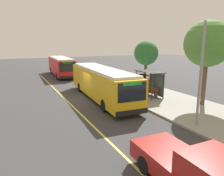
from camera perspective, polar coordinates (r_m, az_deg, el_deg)
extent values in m
plane|color=#38383A|center=(20.67, -6.06, -2.77)|extent=(120.00, 120.00, 0.00)
cube|color=gray|center=(23.31, 7.94, -0.93)|extent=(44.00, 6.40, 0.15)
cube|color=#E0D64C|center=(20.06, -11.98, -3.42)|extent=(36.00, 0.14, 0.01)
cube|color=gold|center=(20.15, -2.90, 1.41)|extent=(12.50, 3.20, 2.40)
cube|color=silver|center=(19.95, -2.94, 5.08)|extent=(11.50, 2.89, 0.20)
cube|color=black|center=(14.50, 5.51, -1.11)|extent=(0.15, 2.17, 1.34)
cube|color=black|center=(20.56, 0.47, 2.46)|extent=(10.88, 0.61, 1.06)
cube|color=black|center=(20.82, 0.47, -0.98)|extent=(11.75, 0.65, 0.28)
cube|color=#26D83F|center=(14.38, 5.57, 1.17)|extent=(0.10, 1.40, 0.24)
cube|color=black|center=(14.89, 5.43, -6.57)|extent=(0.21, 2.50, 0.36)
cylinder|color=black|center=(17.42, 5.07, -3.88)|extent=(1.01, 0.33, 1.00)
cylinder|color=black|center=(16.51, -2.06, -4.75)|extent=(1.01, 0.33, 1.00)
cylinder|color=black|center=(24.16, -3.33, 0.66)|extent=(1.01, 0.33, 1.00)
cylinder|color=black|center=(23.51, -8.64, 0.22)|extent=(1.01, 0.33, 1.00)
cube|color=red|center=(35.53, -13.57, 5.73)|extent=(10.99, 3.11, 2.40)
cube|color=silver|center=(35.42, -13.68, 7.82)|extent=(10.11, 2.81, 0.20)
cube|color=black|center=(30.15, -11.87, 5.56)|extent=(0.15, 2.17, 1.34)
cube|color=black|center=(35.73, -11.55, 6.32)|extent=(9.56, 0.54, 1.06)
cube|color=white|center=(35.88, -11.46, 4.31)|extent=(10.32, 0.57, 0.28)
cube|color=#26D83F|center=(30.09, -11.92, 6.67)|extent=(0.10, 1.40, 0.24)
cube|color=black|center=(30.33, -11.75, 2.83)|extent=(0.21, 2.50, 0.36)
cylinder|color=black|center=(32.59, -10.48, 3.46)|extent=(1.01, 0.33, 1.00)
cylinder|color=black|center=(32.18, -14.50, 3.17)|extent=(1.01, 0.33, 1.00)
cylinder|color=black|center=(39.04, -12.63, 4.77)|extent=(1.01, 0.33, 1.00)
cylinder|color=black|center=(38.70, -16.00, 4.53)|extent=(1.01, 0.33, 1.00)
cube|color=maroon|center=(8.63, 20.67, -21.00)|extent=(5.43, 2.09, 0.75)
cube|color=maroon|center=(7.72, 26.38, -19.02)|extent=(1.92, 1.93, 0.80)
cylinder|color=black|center=(10.32, 17.57, -16.88)|extent=(0.76, 0.25, 0.76)
cylinder|color=black|center=(9.32, 8.83, -19.78)|extent=(0.76, 0.25, 0.76)
cylinder|color=#333338|center=(20.09, 13.73, 0.46)|extent=(0.10, 0.10, 2.40)
cylinder|color=#333338|center=(19.30, 10.75, 0.13)|extent=(0.10, 0.10, 2.40)
cylinder|color=#333338|center=(22.11, 9.46, 1.69)|extent=(0.10, 0.10, 2.40)
cylinder|color=#333338|center=(21.39, 6.61, 1.43)|extent=(0.10, 0.10, 2.40)
cube|color=#333338|center=(20.50, 10.18, 4.36)|extent=(2.90, 1.60, 0.08)
cube|color=#4C606B|center=(21.08, 11.49, 1.11)|extent=(2.47, 0.04, 2.16)
cube|color=navy|center=(21.75, 8.05, 1.44)|extent=(0.06, 1.11, 1.82)
cube|color=brown|center=(20.77, 10.47, -1.14)|extent=(1.60, 0.44, 0.06)
cube|color=brown|center=(20.85, 11.03, -0.32)|extent=(1.60, 0.05, 0.44)
cube|color=#333338|center=(21.39, 9.31, -1.33)|extent=(0.08, 0.40, 0.45)
cube|color=#333338|center=(20.26, 11.65, -2.17)|extent=(0.08, 0.40, 0.45)
cylinder|color=#333338|center=(17.83, 9.55, -0.15)|extent=(0.07, 0.07, 2.80)
cube|color=white|center=(17.62, 9.62, 3.34)|extent=(0.44, 0.03, 0.56)
cube|color=red|center=(17.62, 9.58, 3.34)|extent=(0.40, 0.01, 0.16)
cylinder|color=#282D47|center=(21.56, 3.93, -0.54)|extent=(0.14, 0.14, 0.85)
cylinder|color=#282D47|center=(21.47, 3.51, -0.59)|extent=(0.14, 0.14, 0.85)
cube|color=beige|center=(21.37, 3.75, 1.36)|extent=(0.24, 0.40, 0.62)
sphere|color=tan|center=(21.29, 3.76, 2.47)|extent=(0.22, 0.22, 0.22)
cylinder|color=brown|center=(19.24, 23.51, 1.21)|extent=(0.36, 0.36, 3.66)
sphere|color=#4C8438|center=(18.95, 24.34, 10.84)|extent=(3.73, 3.73, 3.73)
cylinder|color=brown|center=(26.25, 8.98, 3.81)|extent=(0.36, 0.36, 2.83)
sphere|color=#28662D|center=(26.01, 9.17, 9.26)|extent=(2.88, 2.88, 2.88)
cylinder|color=gray|center=(14.04, 22.74, 3.25)|extent=(0.16, 0.16, 6.40)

